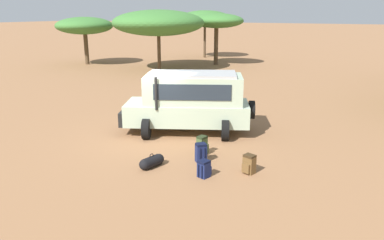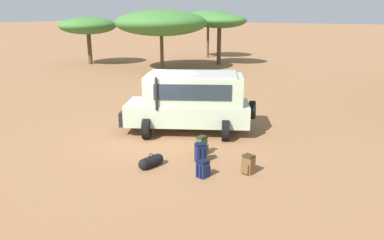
{
  "view_description": "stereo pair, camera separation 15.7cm",
  "coord_description": "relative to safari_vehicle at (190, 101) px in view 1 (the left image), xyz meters",
  "views": [
    {
      "loc": [
        7.91,
        -11.82,
        4.73
      ],
      "look_at": [
        1.88,
        -0.4,
        1.0
      ],
      "focal_mm": 35.0,
      "sensor_mm": 36.0,
      "label": 1
    },
    {
      "loc": [
        8.05,
        -11.74,
        4.73
      ],
      "look_at": [
        1.88,
        -0.4,
        1.0
      ],
      "focal_mm": 35.0,
      "sensor_mm": 36.0,
      "label": 2
    }
  ],
  "objects": [
    {
      "name": "duffel_bag_low_black_case",
      "position": [
        0.65,
        -3.77,
        -1.12
      ],
      "size": [
        0.49,
        0.94,
        0.46
      ],
      "color": "black",
      "rests_on": "ground_plane"
    },
    {
      "name": "backpack_near_rear_wheel",
      "position": [
        2.44,
        -3.66,
        -1.04
      ],
      "size": [
        0.37,
        0.45,
        0.52
      ],
      "color": "navy",
      "rests_on": "ground_plane"
    },
    {
      "name": "ground_plane",
      "position": [
        -1.0,
        -1.09,
        -1.29
      ],
      "size": [
        320.0,
        320.0,
        0.0
      ],
      "primitive_type": "plane",
      "color": "#936642"
    },
    {
      "name": "backpack_beside_front_wheel",
      "position": [
        1.57,
        -2.03,
        -0.98
      ],
      "size": [
        0.4,
        0.38,
        0.65
      ],
      "color": "#42562D",
      "rests_on": "ground_plane"
    },
    {
      "name": "acacia_tree_right_mid",
      "position": [
        -7.56,
        19.29,
        2.65
      ],
      "size": [
        5.03,
        4.3,
        4.65
      ],
      "color": "brown",
      "rests_on": "ground_plane"
    },
    {
      "name": "safari_vehicle",
      "position": [
        0.0,
        0.0,
        0.0
      ],
      "size": [
        5.37,
        3.87,
        2.44
      ],
      "color": "#B2C6A8",
      "rests_on": "ground_plane"
    },
    {
      "name": "acacia_tree_centre_back",
      "position": [
        -10.59,
        14.23,
        2.58
      ],
      "size": [
        7.64,
        7.72,
        4.95
      ],
      "color": "brown",
      "rests_on": "ground_plane"
    },
    {
      "name": "acacia_tree_left_mid",
      "position": [
        -11.0,
        23.95,
        2.94
      ],
      "size": [
        4.96,
        4.97,
        4.93
      ],
      "color": "brown",
      "rests_on": "ground_plane"
    },
    {
      "name": "backpack_cluster_center",
      "position": [
        1.82,
        -2.65,
        -0.99
      ],
      "size": [
        0.45,
        0.45,
        0.63
      ],
      "color": "navy",
      "rests_on": "ground_plane"
    },
    {
      "name": "acacia_tree_far_left",
      "position": [
        -18.35,
        13.78,
        2.22
      ],
      "size": [
        5.05,
        5.41,
        4.32
      ],
      "color": "brown",
      "rests_on": "ground_plane"
    },
    {
      "name": "backpack_outermost",
      "position": [
        3.53,
        -2.78,
        -1.01
      ],
      "size": [
        0.4,
        0.42,
        0.59
      ],
      "color": "brown",
      "rests_on": "ground_plane"
    }
  ]
}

